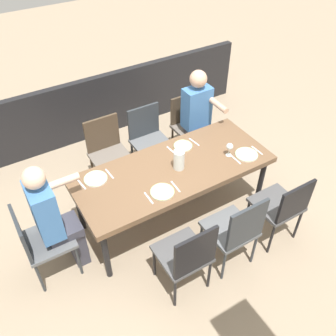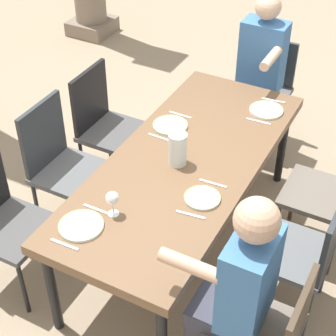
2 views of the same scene
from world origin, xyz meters
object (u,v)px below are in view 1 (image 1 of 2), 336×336
object	(u,v)px
chair_east_north	(187,255)
chair_mid_north	(236,229)
diner_woman_green	(54,217)
plate_3	(96,179)
plate_1	(183,146)
water_pitcher	(179,161)
chair_west_north	(283,205)
plate_2	(162,192)
dining_table	(173,172)
chair_east_south	(108,150)
chair_west_south	(190,123)
wine_glass_0	(230,147)
diner_man_white	(199,118)
chair_head_east	(39,240)
plate_0	(247,154)
chair_mid_south	(149,137)

from	to	relation	value
chair_east_north	chair_mid_north	bearing A→B (deg)	179.83
diner_woman_green	plate_3	size ratio (longest dim) A/B	5.60
plate_1	plate_3	distance (m)	1.04
diner_woman_green	plate_1	xyz separation A→B (m)	(-1.55, -0.24, 0.04)
diner_woman_green	water_pitcher	size ratio (longest dim) A/B	6.21
chair_west_north	plate_1	bearing A→B (deg)	-65.52
chair_mid_north	water_pitcher	world-z (taller)	water_pitcher
chair_west_north	plate_2	distance (m)	1.24
chair_mid_north	diner_woman_green	size ratio (longest dim) A/B	0.71
dining_table	chair_east_south	size ratio (longest dim) A/B	2.27
chair_mid_north	diner_woman_green	xyz separation A→B (m)	(1.44, -0.86, 0.17)
chair_west_south	wine_glass_0	distance (m)	1.05
chair_mid_north	chair_west_north	bearing A→B (deg)	-179.26
diner_man_white	plate_3	world-z (taller)	diner_man_white
chair_mid_north	plate_1	distance (m)	1.13
chair_head_east	plate_0	world-z (taller)	chair_head_east
chair_mid_north	chair_mid_south	world-z (taller)	chair_mid_north
chair_east_north	chair_head_east	size ratio (longest dim) A/B	1.06
chair_west_north	chair_mid_north	distance (m)	0.61
plate_0	plate_1	bearing A→B (deg)	-43.54
chair_mid_north	water_pitcher	bearing A→B (deg)	-81.69
chair_mid_south	wine_glass_0	distance (m)	1.13
dining_table	chair_west_north	distance (m)	1.16
chair_east_north	diner_man_white	bearing A→B (deg)	-127.58
chair_east_south	plate_1	size ratio (longest dim) A/B	4.34
chair_mid_north	diner_man_white	world-z (taller)	diner_man_white
chair_east_south	diner_woman_green	distance (m)	1.24
chair_west_south	chair_head_east	size ratio (longest dim) A/B	1.00
chair_mid_south	dining_table	bearing A→B (deg)	78.95
plate_2	plate_3	world-z (taller)	same
chair_east_south	dining_table	bearing A→B (deg)	114.18
plate_2	chair_east_north	bearing A→B (deg)	80.58
chair_mid_south	diner_woman_green	world-z (taller)	diner_woman_green
chair_east_south	plate_2	xyz separation A→B (m)	(-0.10, 1.11, 0.21)
water_pitcher	plate_0	bearing A→B (deg)	164.52
chair_east_north	diner_man_white	distance (m)	1.91
diner_woman_green	plate_3	distance (m)	0.57
dining_table	diner_man_white	size ratio (longest dim) A/B	1.59
chair_west_north	chair_west_south	distance (m)	1.70
chair_east_south	diner_man_white	world-z (taller)	diner_man_white
diner_man_white	plate_3	distance (m)	1.59
chair_mid_south	plate_0	world-z (taller)	chair_mid_south
water_pitcher	chair_west_south	bearing A→B (deg)	-129.70
chair_east_south	plate_0	bearing A→B (deg)	136.95
plate_2	plate_3	distance (m)	0.69
plate_3	water_pitcher	size ratio (longest dim) A/B	1.11
chair_mid_south	chair_head_east	xyz separation A→B (m)	(1.63, 0.85, -0.01)
dining_table	diner_man_white	world-z (taller)	diner_man_white
chair_mid_south	plate_0	size ratio (longest dim) A/B	3.61
dining_table	plate_3	distance (m)	0.80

